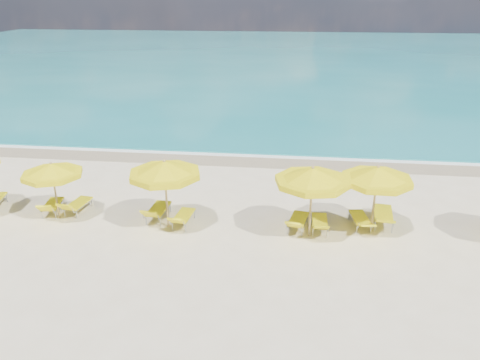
# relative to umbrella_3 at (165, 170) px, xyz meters

# --- Properties ---
(ground_plane) EXTENTS (120.00, 120.00, 0.00)m
(ground_plane) POSITION_rel_umbrella_3_xyz_m (2.41, 0.35, -2.21)
(ground_plane) COLOR beige
(ocean) EXTENTS (120.00, 80.00, 0.30)m
(ocean) POSITION_rel_umbrella_3_xyz_m (2.41, 48.35, -2.21)
(ocean) COLOR #157579
(ocean) RESTS_ON ground
(wet_sand_band) EXTENTS (120.00, 2.60, 0.01)m
(wet_sand_band) POSITION_rel_umbrella_3_xyz_m (2.41, 7.75, -2.21)
(wet_sand_band) COLOR tan
(wet_sand_band) RESTS_ON ground
(foam_line) EXTENTS (120.00, 1.20, 0.03)m
(foam_line) POSITION_rel_umbrella_3_xyz_m (2.41, 8.55, -2.21)
(foam_line) COLOR white
(foam_line) RESTS_ON ground
(whitecap_near) EXTENTS (14.00, 0.36, 0.05)m
(whitecap_near) POSITION_rel_umbrella_3_xyz_m (-3.59, 17.35, -2.21)
(whitecap_near) COLOR white
(whitecap_near) RESTS_ON ground
(whitecap_far) EXTENTS (18.00, 0.30, 0.05)m
(whitecap_far) POSITION_rel_umbrella_3_xyz_m (10.41, 24.35, -2.21)
(whitecap_far) COLOR white
(whitecap_far) RESTS_ON ground
(umbrella_2) EXTENTS (2.28, 2.28, 2.23)m
(umbrella_2) POSITION_rel_umbrella_3_xyz_m (-4.28, 0.22, -0.31)
(umbrella_2) COLOR tan
(umbrella_2) RESTS_ON ground
(umbrella_3) EXTENTS (2.86, 2.86, 2.59)m
(umbrella_3) POSITION_rel_umbrella_3_xyz_m (0.00, 0.00, 0.00)
(umbrella_3) COLOR tan
(umbrella_3) RESTS_ON ground
(umbrella_4) EXTENTS (3.00, 3.00, 2.59)m
(umbrella_4) POSITION_rel_umbrella_3_xyz_m (5.06, -0.06, -0.00)
(umbrella_4) COLOR tan
(umbrella_4) RESTS_ON ground
(umbrella_5) EXTENTS (3.18, 3.18, 2.49)m
(umbrella_5) POSITION_rel_umbrella_3_xyz_m (7.27, 0.55, -0.09)
(umbrella_5) COLOR tan
(umbrella_5) RESTS_ON ground
(lounger_2_left) EXTENTS (0.83, 1.70, 0.76)m
(lounger_2_left) POSITION_rel_umbrella_3_xyz_m (-4.70, 0.58, -2.00)
(lounger_2_left) COLOR #A5A8AD
(lounger_2_left) RESTS_ON ground
(lounger_2_right) EXTENTS (0.75, 1.71, 0.78)m
(lounger_2_right) POSITION_rel_umbrella_3_xyz_m (-3.77, 0.75, -2.00)
(lounger_2_right) COLOR #A5A8AD
(lounger_2_right) RESTS_ON ground
(lounger_3_left) EXTENTS (0.69, 1.83, 0.83)m
(lounger_3_left) POSITION_rel_umbrella_3_xyz_m (-0.53, 0.57, -1.98)
(lounger_3_left) COLOR #A5A8AD
(lounger_3_left) RESTS_ON ground
(lounger_3_right) EXTENTS (0.68, 1.68, 0.74)m
(lounger_3_right) POSITION_rel_umbrella_3_xyz_m (0.52, 0.21, -2.01)
(lounger_3_right) COLOR #A5A8AD
(lounger_3_right) RESTS_ON ground
(lounger_4_left) EXTENTS (0.88, 1.78, 0.76)m
(lounger_4_left) POSITION_rel_umbrella_3_xyz_m (4.67, 0.38, -2.00)
(lounger_4_left) COLOR #A5A8AD
(lounger_4_left) RESTS_ON ground
(lounger_4_right) EXTENTS (0.56, 1.67, 0.70)m
(lounger_4_right) POSITION_rel_umbrella_3_xyz_m (5.44, 0.36, -2.01)
(lounger_4_right) COLOR #A5A8AD
(lounger_4_right) RESTS_ON ground
(lounger_5_left) EXTENTS (0.79, 1.75, 0.61)m
(lounger_5_left) POSITION_rel_umbrella_3_xyz_m (6.91, 0.82, -2.01)
(lounger_5_left) COLOR #A5A8AD
(lounger_5_left) RESTS_ON ground
(lounger_5_right) EXTENTS (0.88, 2.11, 0.79)m
(lounger_5_right) POSITION_rel_umbrella_3_xyz_m (7.75, 1.09, -1.97)
(lounger_5_right) COLOR #A5A8AD
(lounger_5_right) RESTS_ON ground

